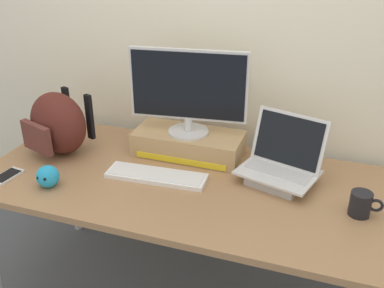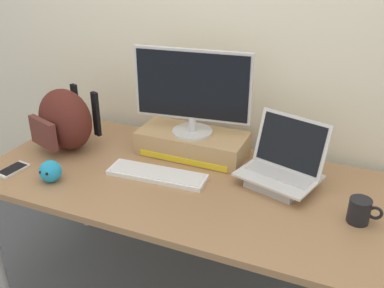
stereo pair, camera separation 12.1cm
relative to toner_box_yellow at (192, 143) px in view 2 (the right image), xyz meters
name	(u,v)px [view 2 (the right image)]	position (x,y,z in m)	size (l,w,h in m)	color
back_wall	(235,23)	(0.10, 0.27, 0.53)	(7.00, 0.10, 2.60)	silver
desk	(192,193)	(0.10, -0.24, -0.12)	(1.87, 0.82, 0.72)	#99704C
toner_box_yellow	(192,143)	(0.00, 0.00, 0.00)	(0.52, 0.24, 0.11)	tan
desktop_monitor	(192,91)	(0.00, 0.00, 0.27)	(0.54, 0.19, 0.40)	silver
open_laptop	(281,173)	(0.46, -0.11, 0.00)	(0.37, 0.32, 0.28)	#ADADB2
external_keyboard	(157,174)	(-0.06, -0.26, -0.05)	(0.45, 0.16, 0.02)	white
messenger_backpack	(65,120)	(-0.60, -0.18, 0.09)	(0.37, 0.32, 0.30)	#4C1E19
coffee_mug	(360,211)	(0.79, -0.26, -0.01)	(0.12, 0.08, 0.10)	black
cell_phone	(13,169)	(-0.68, -0.47, -0.05)	(0.09, 0.15, 0.01)	silver
plush_toy	(50,171)	(-0.46, -0.48, -0.01)	(0.10, 0.10, 0.10)	#2393CC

